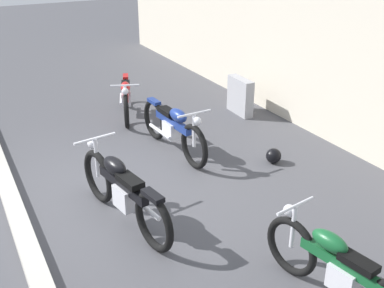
% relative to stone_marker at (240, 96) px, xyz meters
% --- Properties ---
extents(ground_plane, '(40.00, 40.00, 0.00)m').
position_rel_stone_marker_xyz_m(ground_plane, '(1.94, -3.54, -0.38)').
color(ground_plane, '#47474C').
extents(building_wall, '(18.00, 0.30, 2.67)m').
position_rel_stone_marker_xyz_m(building_wall, '(1.94, 0.78, 0.96)').
color(building_wall, beige).
rests_on(building_wall, ground_plane).
extents(curb_strip, '(18.00, 0.24, 0.12)m').
position_rel_stone_marker_xyz_m(curb_strip, '(1.94, -4.80, -0.32)').
color(curb_strip, '#B7B2A8').
rests_on(curb_strip, ground_plane).
extents(stone_marker, '(0.73, 0.22, 0.75)m').
position_rel_stone_marker_xyz_m(stone_marker, '(0.00, 0.00, 0.00)').
color(stone_marker, '#9E9EA3').
rests_on(stone_marker, ground_plane).
extents(helmet, '(0.25, 0.25, 0.25)m').
position_rel_stone_marker_xyz_m(helmet, '(2.20, -0.77, -0.25)').
color(helmet, black).
rests_on(helmet, ground_plane).
extents(motorcycle_black, '(2.17, 0.67, 0.98)m').
position_rel_stone_marker_xyz_m(motorcycle_black, '(2.68, -3.56, 0.09)').
color(motorcycle_black, black).
rests_on(motorcycle_black, ground_plane).
extents(motorcycle_red, '(1.84, 0.86, 0.87)m').
position_rel_stone_marker_xyz_m(motorcycle_red, '(-0.95, -2.14, 0.04)').
color(motorcycle_red, black).
rests_on(motorcycle_red, ground_plane).
extents(motorcycle_green, '(1.96, 0.61, 0.89)m').
position_rel_stone_marker_xyz_m(motorcycle_green, '(5.11, -2.17, 0.05)').
color(motorcycle_green, black).
rests_on(motorcycle_green, ground_plane).
extents(motorcycle_blue, '(2.12, 0.59, 0.95)m').
position_rel_stone_marker_xyz_m(motorcycle_blue, '(1.06, -2.05, 0.08)').
color(motorcycle_blue, black).
rests_on(motorcycle_blue, ground_plane).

